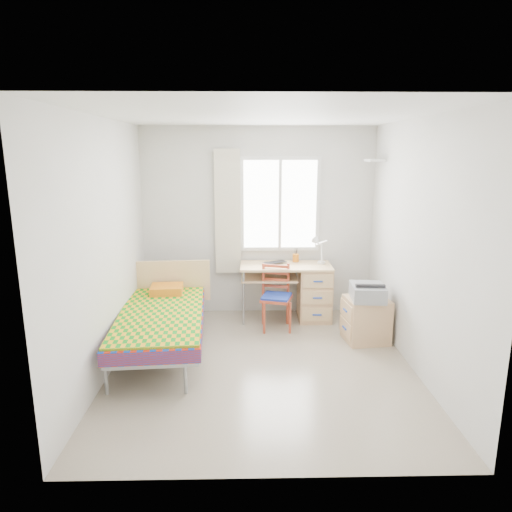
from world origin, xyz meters
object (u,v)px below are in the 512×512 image
at_px(desk, 309,290).
at_px(chair, 277,293).
at_px(cabinet, 366,320).
at_px(bed, 162,317).
at_px(printer, 368,292).

distance_m(desk, chair, 0.57).
bearing_deg(chair, cabinet, -8.37).
bearing_deg(desk, cabinet, -52.08).
relative_size(bed, chair, 2.44).
bearing_deg(chair, bed, -136.93).
xyz_separation_m(cabinet, printer, (-0.01, -0.04, 0.37)).
bearing_deg(printer, bed, -170.71).
height_order(bed, desk, bed).
bearing_deg(cabinet, printer, -109.44).
bearing_deg(desk, printer, -53.84).
relative_size(bed, cabinet, 3.75).
height_order(bed, chair, bed).
distance_m(chair, cabinet, 1.17).
bearing_deg(printer, desk, 129.51).
height_order(chair, printer, chair).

